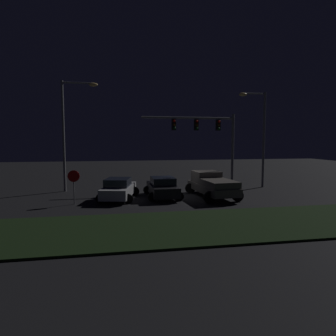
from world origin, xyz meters
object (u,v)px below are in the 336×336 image
at_px(street_lamp_left, 70,123).
at_px(pickup_truck, 211,183).
at_px(car_sedan, 162,187).
at_px(street_lamp_right, 259,128).
at_px(car_sedan_far, 119,189).
at_px(traffic_signal_gantry, 207,132).
at_px(stop_sign, 74,181).

bearing_deg(street_lamp_left, pickup_truck, -23.12).
relative_size(car_sedan, street_lamp_right, 0.53).
bearing_deg(car_sedan, car_sedan_far, 91.34).
height_order(car_sedan, traffic_signal_gantry, traffic_signal_gantry).
bearing_deg(stop_sign, street_lamp_right, 16.54).
height_order(street_lamp_left, street_lamp_right, street_lamp_left).
bearing_deg(car_sedan_far, pickup_truck, -79.43).
bearing_deg(street_lamp_right, car_sedan, -160.53).
relative_size(car_sedan_far, stop_sign, 2.10).
height_order(pickup_truck, traffic_signal_gantry, traffic_signal_gantry).
bearing_deg(stop_sign, street_lamp_left, 98.47).
xyz_separation_m(car_sedan, street_lamp_right, (9.11, 3.22, 4.48)).
distance_m(street_lamp_left, street_lamp_right, 15.98).
xyz_separation_m(pickup_truck, street_lamp_left, (-10.45, 4.46, 4.56)).
bearing_deg(street_lamp_left, stop_sign, -81.53).
bearing_deg(street_lamp_left, traffic_signal_gantry, 0.26).
distance_m(car_sedan, car_sedan_far, 3.16).
distance_m(pickup_truck, traffic_signal_gantry, 6.05).
xyz_separation_m(pickup_truck, car_sedan, (-3.60, 0.38, -0.26)).
distance_m(car_sedan, stop_sign, 6.23).
height_order(car_sedan_far, street_lamp_right, street_lamp_right).
relative_size(pickup_truck, stop_sign, 2.48).
xyz_separation_m(street_lamp_left, street_lamp_right, (15.95, -0.86, -0.34)).
bearing_deg(car_sedan, street_lamp_right, -70.71).
bearing_deg(car_sedan_far, street_lamp_right, -61.87).
distance_m(pickup_truck, car_sedan, 3.63).
height_order(pickup_truck, stop_sign, stop_sign).
relative_size(car_sedan, street_lamp_left, 0.50).
bearing_deg(car_sedan_far, car_sedan, -75.43).
xyz_separation_m(street_lamp_right, stop_sign, (-15.16, -4.50, -3.66)).
height_order(car_sedan, street_lamp_left, street_lamp_left).
xyz_separation_m(car_sedan, stop_sign, (-6.05, -1.28, 0.82)).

